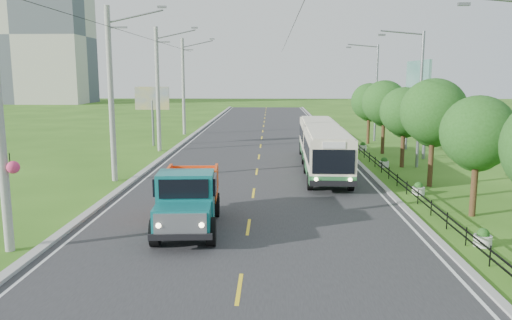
{
  "coord_description": "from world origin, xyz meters",
  "views": [
    {
      "loc": [
        0.89,
        -19.58,
        6.08
      ],
      "look_at": [
        0.15,
        5.31,
        1.9
      ],
      "focal_mm": 35.0,
      "sensor_mm": 36.0,
      "label": 1
    }
  ],
  "objects_px": {
    "tree_back": "(370,104)",
    "planter_front": "(483,238)",
    "tree_fourth": "(405,114)",
    "streetlight_mid": "(418,94)",
    "tree_second": "(478,136)",
    "planter_mid": "(384,163)",
    "billboard_right": "(417,86)",
    "planter_near": "(418,189)",
    "bus": "(322,144)",
    "planter_far": "(363,147)",
    "billboard_left": "(152,102)",
    "pole_near": "(112,94)",
    "tree_fifth": "(385,105)",
    "tree_third": "(434,115)",
    "streetlight_far": "(375,89)",
    "pole_nearest": "(0,111)",
    "pole_far": "(184,86)",
    "dump_truck": "(188,195)",
    "pole_mid": "(158,89)"
  },
  "relations": [
    {
      "from": "tree_fourth",
      "to": "streetlight_mid",
      "type": "relative_size",
      "value": 0.6
    },
    {
      "from": "pole_mid",
      "to": "billboard_right",
      "type": "relative_size",
      "value": 1.37
    },
    {
      "from": "tree_third",
      "to": "tree_fourth",
      "type": "relative_size",
      "value": 1.11
    },
    {
      "from": "tree_second",
      "to": "bus",
      "type": "relative_size",
      "value": 0.35
    },
    {
      "from": "tree_back",
      "to": "planter_near",
      "type": "relative_size",
      "value": 8.21
    },
    {
      "from": "tree_back",
      "to": "streetlight_mid",
      "type": "bearing_deg",
      "value": -86.3
    },
    {
      "from": "tree_third",
      "to": "tree_fifth",
      "type": "distance_m",
      "value": 12.0
    },
    {
      "from": "planter_far",
      "to": "billboard_left",
      "type": "relative_size",
      "value": 0.13
    },
    {
      "from": "tree_fourth",
      "to": "planter_near",
      "type": "relative_size",
      "value": 8.06
    },
    {
      "from": "tree_second",
      "to": "planter_mid",
      "type": "height_order",
      "value": "tree_second"
    },
    {
      "from": "planter_mid",
      "to": "bus",
      "type": "height_order",
      "value": "bus"
    },
    {
      "from": "pole_nearest",
      "to": "bus",
      "type": "bearing_deg",
      "value": 51.9
    },
    {
      "from": "pole_far",
      "to": "billboard_left",
      "type": "height_order",
      "value": "pole_far"
    },
    {
      "from": "billboard_left",
      "to": "tree_second",
      "type": "bearing_deg",
      "value": -48.48
    },
    {
      "from": "tree_back",
      "to": "planter_front",
      "type": "height_order",
      "value": "tree_back"
    },
    {
      "from": "pole_nearest",
      "to": "tree_fifth",
      "type": "xyz_separation_m",
      "value": [
        18.1,
        23.14,
        -1.08
      ]
    },
    {
      "from": "pole_near",
      "to": "tree_back",
      "type": "distance_m",
      "value": 24.98
    },
    {
      "from": "tree_fifth",
      "to": "bus",
      "type": "xyz_separation_m",
      "value": [
        -5.59,
        -7.2,
        -2.12
      ]
    },
    {
      "from": "streetlight_far",
      "to": "dump_truck",
      "type": "bearing_deg",
      "value": -114.77
    },
    {
      "from": "tree_second",
      "to": "billboard_right",
      "type": "relative_size",
      "value": 0.73
    },
    {
      "from": "planter_front",
      "to": "dump_truck",
      "type": "xyz_separation_m",
      "value": [
        -11.0,
        1.74,
        1.12
      ]
    },
    {
      "from": "tree_second",
      "to": "tree_third",
      "type": "bearing_deg",
      "value": 90.0
    },
    {
      "from": "planter_far",
      "to": "planter_front",
      "type": "bearing_deg",
      "value": -90.0
    },
    {
      "from": "tree_second",
      "to": "bus",
      "type": "height_order",
      "value": "tree_second"
    },
    {
      "from": "tree_second",
      "to": "streetlight_far",
      "type": "height_order",
      "value": "streetlight_far"
    },
    {
      "from": "pole_nearest",
      "to": "tree_fourth",
      "type": "xyz_separation_m",
      "value": [
        18.1,
        17.14,
        -1.35
      ]
    },
    {
      "from": "planter_front",
      "to": "dump_truck",
      "type": "distance_m",
      "value": 11.19
    },
    {
      "from": "pole_far",
      "to": "streetlight_mid",
      "type": "height_order",
      "value": "pole_far"
    },
    {
      "from": "pole_far",
      "to": "streetlight_mid",
      "type": "xyz_separation_m",
      "value": [
        18.9,
        -19.0,
        -0.19
      ]
    },
    {
      "from": "pole_mid",
      "to": "tree_third",
      "type": "distance_m",
      "value": 22.25
    },
    {
      "from": "streetlight_far",
      "to": "bus",
      "type": "distance_m",
      "value": 16.66
    },
    {
      "from": "dump_truck",
      "to": "pole_far",
      "type": "bearing_deg",
      "value": 96.11
    },
    {
      "from": "planter_near",
      "to": "planter_mid",
      "type": "xyz_separation_m",
      "value": [
        0.0,
        8.0,
        0.0
      ]
    },
    {
      "from": "tree_third",
      "to": "planter_far",
      "type": "bearing_deg",
      "value": 95.18
    },
    {
      "from": "tree_third",
      "to": "billboard_right",
      "type": "bearing_deg",
      "value": 78.36
    },
    {
      "from": "planter_front",
      "to": "planter_far",
      "type": "distance_m",
      "value": 24.0
    },
    {
      "from": "planter_near",
      "to": "billboard_left",
      "type": "relative_size",
      "value": 0.13
    },
    {
      "from": "planter_front",
      "to": "billboard_left",
      "type": "relative_size",
      "value": 0.13
    },
    {
      "from": "pole_nearest",
      "to": "pole_near",
      "type": "height_order",
      "value": "same"
    },
    {
      "from": "planter_near",
      "to": "planter_far",
      "type": "relative_size",
      "value": 1.0
    },
    {
      "from": "pole_near",
      "to": "bus",
      "type": "distance_m",
      "value": 13.55
    },
    {
      "from": "planter_front",
      "to": "bus",
      "type": "height_order",
      "value": "bus"
    },
    {
      "from": "tree_back",
      "to": "billboard_left",
      "type": "bearing_deg",
      "value": -173.69
    },
    {
      "from": "streetlight_far",
      "to": "planter_front",
      "type": "distance_m",
      "value": 30.42
    },
    {
      "from": "pole_near",
      "to": "tree_fifth",
      "type": "bearing_deg",
      "value": 31.59
    },
    {
      "from": "streetlight_far",
      "to": "billboard_right",
      "type": "xyz_separation_m",
      "value": [
        1.66,
        -8.0,
        0.44
      ]
    },
    {
      "from": "tree_back",
      "to": "planter_front",
      "type": "xyz_separation_m",
      "value": [
        -1.26,
        -28.14,
        -3.37
      ]
    },
    {
      "from": "planter_far",
      "to": "bus",
      "type": "bearing_deg",
      "value": -115.58
    },
    {
      "from": "tree_fourth",
      "to": "planter_far",
      "type": "bearing_deg",
      "value": 99.08
    },
    {
      "from": "dump_truck",
      "to": "pole_nearest",
      "type": "bearing_deg",
      "value": -158.79
    }
  ]
}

